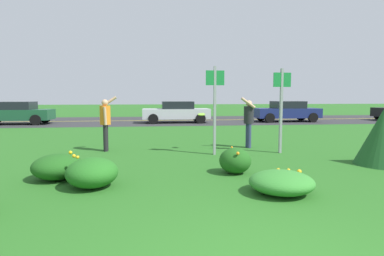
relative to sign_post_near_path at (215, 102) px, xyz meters
name	(u,v)px	position (x,y,z in m)	size (l,w,h in m)	color
ground_plane	(180,139)	(-0.74, 3.71, -1.62)	(120.00, 120.00, 0.00)	#26601E
highway_strip	(168,120)	(-0.74, 14.29, -1.62)	(120.00, 9.42, 0.01)	#2D2D30
highway_center_stripe	(168,120)	(-0.74, 14.29, -1.61)	(120.00, 0.16, 0.00)	yellow
daylily_clump_mid_right	(282,182)	(0.46, -4.06, -1.41)	(1.19, 1.15, 0.42)	#337F2D
daylily_clump_mid_center	(235,161)	(0.01, -2.44, -1.33)	(0.74, 0.77, 0.61)	#1E5619
daylily_clump_front_left	(92,172)	(-3.07, -3.20, -1.33)	(1.00, 1.10, 0.64)	#23661E
daylily_clump_mid_left	(58,167)	(-3.92, -2.48, -1.35)	(1.08, 1.10, 0.54)	#1E5619
sign_post_near_path	(215,102)	(0.00, 0.00, 0.00)	(0.56, 0.10, 2.69)	#93969B
sign_post_by_roadside	(281,102)	(2.12, 0.03, -0.02)	(0.56, 0.10, 2.64)	#93969B
evergreen_shrub_side	(384,136)	(4.07, -2.01, -0.85)	(1.41, 1.41, 1.54)	#1E5123
person_thrower_orange_shirt	(105,120)	(-3.40, 1.08, -0.60)	(0.54, 0.49, 1.80)	orange
person_catcher_dark_shirt	(249,119)	(1.43, 1.19, -0.63)	(0.52, 0.49, 1.76)	#232328
frisbee_lime	(201,114)	(-0.27, 0.92, -0.43)	(0.25, 0.24, 0.09)	#8CD133
car_navy_center_left	(287,111)	(7.58, 12.17, -0.88)	(4.50, 2.00, 1.45)	navy
car_silver_center_right	(176,112)	(-0.26, 12.17, -0.88)	(4.50, 2.00, 1.45)	#B7BABF
car_dark_green_rightmost	(15,113)	(-10.61, 12.17, -0.88)	(4.50, 2.00, 1.45)	#194C2D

